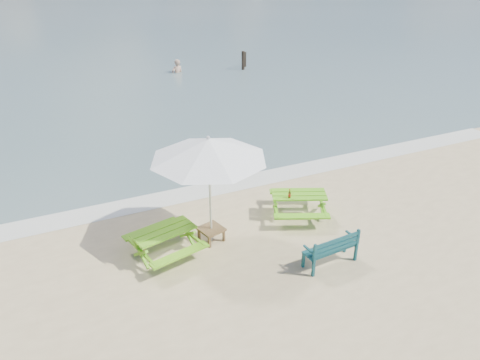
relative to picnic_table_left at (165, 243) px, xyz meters
name	(u,v)px	position (x,y,z in m)	size (l,w,h in m)	color
foam_strip	(222,187)	(2.56, 2.65, -0.32)	(22.00, 0.90, 0.01)	silver
picnic_table_left	(165,243)	(0.00, 0.00, 0.00)	(1.77, 1.89, 0.69)	#65B01A
picnic_table_right	(298,205)	(3.76, 0.23, 0.00)	(1.94, 2.03, 0.68)	#60B51B
park_bench	(330,254)	(3.34, -1.88, -0.08)	(1.34, 0.54, 0.80)	#0F3C42
side_table	(211,234)	(1.21, 0.12, -0.14)	(0.67, 0.67, 0.36)	brown
patio_umbrella	(209,149)	(1.21, 0.12, 2.13)	(3.37, 3.37, 2.71)	silver
beer_bottle	(289,195)	(3.42, 0.15, 0.44)	(0.06, 0.06, 0.25)	brown
swimmer	(178,76)	(5.62, 16.61, -0.53)	(0.76, 0.58, 1.88)	tan
mooring_pilings	(244,62)	(9.47, 15.89, 0.06)	(0.56, 0.76, 1.26)	black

